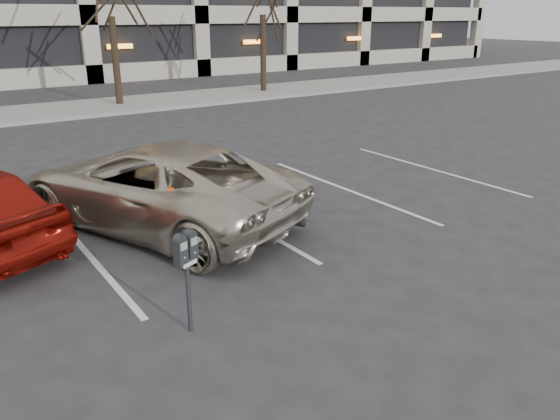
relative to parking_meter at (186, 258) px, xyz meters
The scene contains 5 objects.
ground 1.63m from the parking_meter, 38.65° to the left, with size 140.00×140.00×0.00m, color #28282B.
sidewalk 16.88m from the parking_meter, 86.49° to the left, with size 80.00×4.00×0.12m, color gray.
stall_lines 3.29m from the parking_meter, 96.69° to the left, with size 16.90×5.20×0.00m.
parking_meter is the anchor object (origin of this frame).
suv_silver 3.67m from the parking_meter, 72.65° to the left, with size 4.35×5.92×1.50m.
Camera 1 is at (-3.39, -6.11, 3.60)m, focal length 35.00 mm.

